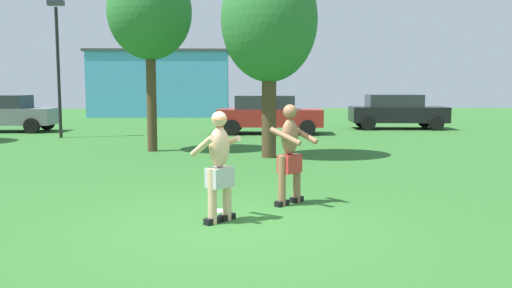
# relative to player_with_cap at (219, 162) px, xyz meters

# --- Properties ---
(ground_plane) EXTENTS (80.00, 80.00, 0.00)m
(ground_plane) POSITION_rel_player_with_cap_xyz_m (0.22, -0.26, -0.88)
(ground_plane) COLOR #2D6628
(player_with_cap) EXTENTS (0.76, 0.80, 1.63)m
(player_with_cap) POSITION_rel_player_with_cap_xyz_m (0.00, 0.00, 0.00)
(player_with_cap) COLOR black
(player_with_cap) RESTS_ON ground_plane
(player_in_red) EXTENTS (0.83, 0.76, 1.67)m
(player_in_red) POSITION_rel_player_with_cap_xyz_m (1.14, 1.13, -0.00)
(player_in_red) COLOR black
(player_in_red) RESTS_ON ground_plane
(frisbee) EXTENTS (0.26, 0.26, 0.03)m
(frisbee) POSITION_rel_player_with_cap_xyz_m (-0.03, 0.61, -0.87)
(frisbee) COLOR white
(frisbee) RESTS_ON ground_plane
(car_gray_near_post) EXTENTS (4.31, 2.04, 1.58)m
(car_gray_near_post) POSITION_rel_player_with_cap_xyz_m (-9.83, 15.73, -0.06)
(car_gray_near_post) COLOR slate
(car_gray_near_post) RESTS_ON ground_plane
(car_red_mid_lot) EXTENTS (4.44, 2.32, 1.58)m
(car_red_mid_lot) POSITION_rel_player_with_cap_xyz_m (1.60, 14.37, -0.06)
(car_red_mid_lot) COLOR maroon
(car_red_mid_lot) RESTS_ON ground_plane
(car_black_far_end) EXTENTS (4.41, 2.27, 1.58)m
(car_black_far_end) POSITION_rel_player_with_cap_xyz_m (7.64, 16.64, -0.06)
(car_black_far_end) COLOR black
(car_black_far_end) RESTS_ON ground_plane
(lamp_post) EXTENTS (0.60, 0.24, 5.15)m
(lamp_post) POSITION_rel_player_with_cap_xyz_m (-6.48, 12.95, 2.32)
(lamp_post) COLOR black
(lamp_post) RESTS_ON ground_plane
(outbuilding_behind_lot) EXTENTS (9.14, 4.64, 4.27)m
(outbuilding_behind_lot) POSITION_rel_player_with_cap_xyz_m (-4.69, 28.01, 1.26)
(outbuilding_behind_lot) COLOR #4C9ED1
(outbuilding_behind_lot) RESTS_ON ground_plane
(tree_left_field) EXTENTS (2.62, 2.62, 5.43)m
(tree_left_field) POSITION_rel_player_with_cap_xyz_m (1.15, 7.03, 2.83)
(tree_left_field) COLOR #4C3823
(tree_left_field) RESTS_ON ground_plane
(tree_right_field) EXTENTS (2.49, 2.49, 5.57)m
(tree_right_field) POSITION_rel_player_with_cap_xyz_m (-2.30, 8.55, 3.24)
(tree_right_field) COLOR #4C3823
(tree_right_field) RESTS_ON ground_plane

